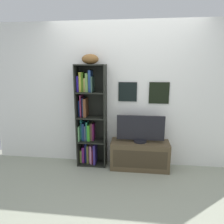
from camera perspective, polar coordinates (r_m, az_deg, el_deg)
The scene contains 6 objects.
ground at distance 2.92m, azimuth 1.99°, elevation -23.87°, with size 5.20×5.20×0.04m, color gray.
back_wall at distance 3.50m, azimuth 3.75°, elevation 4.55°, with size 4.80×0.08×2.43m.
bookshelf at distance 3.53m, azimuth -6.41°, elevation -2.03°, with size 0.50×0.28×1.74m.
football at distance 3.37m, azimuth -6.14°, elevation 14.52°, with size 0.27×0.16×0.16m, color brown.
tv_stand at distance 3.57m, azimuth 7.75°, elevation -11.84°, with size 0.97×0.37×0.48m.
television at distance 3.40m, azimuth 7.99°, elevation -4.77°, with size 0.78×0.22×0.45m.
Camera 1 is at (0.18, -2.33, 1.73)m, focal length 32.63 mm.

